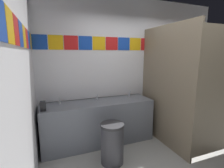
{
  "coord_description": "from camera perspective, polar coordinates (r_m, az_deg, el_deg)",
  "views": [
    {
      "loc": [
        -1.77,
        -1.74,
        1.72
      ],
      "look_at": [
        -0.76,
        0.9,
        1.21
      ],
      "focal_mm": 26.7,
      "sensor_mm": 36.0,
      "label": 1
    }
  ],
  "objects": [
    {
      "name": "trash_bin",
      "position": [
        2.79,
        0.06,
        -19.62
      ],
      "size": [
        0.37,
        0.37,
        0.65
      ],
      "color": "#333338",
      "rests_on": "ground_plane"
    },
    {
      "name": "faucet_right",
      "position": [
        3.5,
        5.86,
        -3.69
      ],
      "size": [
        0.04,
        0.1,
        0.14
      ],
      "color": "silver",
      "rests_on": "vanity_counter"
    },
    {
      "name": "soap_dispenser",
      "position": [
        2.88,
        -22.58,
        -7.01
      ],
      "size": [
        0.09,
        0.09,
        0.16
      ],
      "color": "black",
      "rests_on": "vanity_counter"
    },
    {
      "name": "faucet_center",
      "position": [
        3.26,
        -5.19,
        -4.76
      ],
      "size": [
        0.04,
        0.1,
        0.14
      ],
      "color": "silver",
      "rests_on": "vanity_counter"
    },
    {
      "name": "wall_side",
      "position": [
        1.78,
        -29.97,
        -0.35
      ],
      "size": [
        0.09,
        3.0,
        2.86
      ],
      "color": "silver",
      "rests_on": "ground_plane"
    },
    {
      "name": "toilet",
      "position": [
        4.1,
        21.05,
        -10.57
      ],
      "size": [
        0.39,
        0.49,
        0.74
      ],
      "color": "white",
      "rests_on": "ground_plane"
    },
    {
      "name": "wall_back",
      "position": [
        3.74,
        7.46,
        5.86
      ],
      "size": [
        4.04,
        0.09,
        2.86
      ],
      "color": "silver",
      "rests_on": "ground_plane"
    },
    {
      "name": "stall_divider",
      "position": [
        3.18,
        22.7,
        -1.44
      ],
      "size": [
        0.92,
        1.47,
        2.23
      ],
      "color": "#726651",
      "rests_on": "ground_plane"
    },
    {
      "name": "faucet_left",
      "position": [
        3.15,
        -17.54,
        -5.75
      ],
      "size": [
        0.04,
        0.1,
        0.14
      ],
      "color": "silver",
      "rests_on": "vanity_counter"
    },
    {
      "name": "vanity_counter",
      "position": [
        3.32,
        -4.63,
        -12.67
      ],
      "size": [
        2.09,
        0.6,
        0.82
      ],
      "color": "slate",
      "rests_on": "ground_plane"
    }
  ]
}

